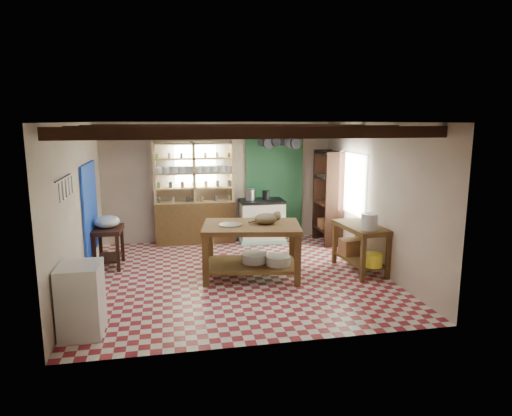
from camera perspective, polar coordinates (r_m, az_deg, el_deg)
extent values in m
cube|color=maroon|center=(7.95, -2.42, -8.50)|extent=(5.00, 5.00, 0.02)
cube|color=#444549|center=(7.50, -2.58, 10.67)|extent=(5.00, 5.00, 0.02)
cube|color=beige|center=(10.06, -4.67, 3.27)|extent=(5.00, 0.04, 2.60)
cube|color=beige|center=(5.21, 1.71, -3.86)|extent=(5.00, 0.04, 2.60)
cube|color=beige|center=(7.65, -21.33, 0.15)|extent=(0.04, 5.00, 2.60)
cube|color=beige|center=(8.36, 14.70, 1.39)|extent=(0.04, 5.00, 2.60)
cube|color=#321A11|center=(7.50, -2.57, 9.75)|extent=(5.00, 3.80, 0.15)
cube|color=blue|center=(8.56, -20.02, -0.06)|extent=(0.04, 1.40, 1.60)
cube|color=#205230|center=(10.26, 2.31, 3.16)|extent=(1.30, 0.04, 2.30)
cube|color=beige|center=(9.96, -7.57, 5.44)|extent=(0.90, 0.02, 0.80)
cube|color=beige|center=(9.24, 11.93, 3.01)|extent=(0.02, 1.30, 1.20)
cube|color=black|center=(6.40, -22.92, 2.43)|extent=(0.06, 0.90, 0.28)
cube|color=black|center=(9.77, 2.94, 8.24)|extent=(0.86, 0.12, 0.36)
cube|color=tan|center=(9.86, -7.70, 1.87)|extent=(1.70, 0.34, 2.20)
cube|color=#321A11|center=(9.96, 8.98, 1.34)|extent=(0.40, 0.86, 2.00)
cube|color=brown|center=(7.75, -0.57, -5.37)|extent=(1.77, 1.34, 0.91)
cube|color=white|center=(10.01, 0.70, -1.59)|extent=(0.96, 0.65, 0.93)
cube|color=#321A11|center=(8.71, -17.92, -4.70)|extent=(0.52, 0.74, 0.73)
cube|color=silver|center=(6.14, -21.00, -10.64)|extent=(0.51, 0.61, 0.90)
cube|color=brown|center=(8.27, 12.88, -4.90)|extent=(0.68, 1.21, 0.83)
ellipsoid|color=olive|center=(7.67, 1.29, -1.32)|extent=(0.41, 0.31, 0.19)
cylinder|color=#98979E|center=(7.59, -3.22, -2.09)|extent=(0.44, 0.44, 0.02)
cylinder|color=silver|center=(7.84, -0.20, -6.24)|extent=(0.51, 0.51, 0.15)
cylinder|color=silver|center=(7.72, 2.80, -6.57)|extent=(0.48, 0.48, 0.15)
cylinder|color=#98979E|center=(9.85, -0.72, 1.68)|extent=(0.21, 0.21, 0.24)
cylinder|color=black|center=(9.92, 1.27, 1.63)|extent=(0.16, 0.16, 0.20)
ellipsoid|color=silver|center=(8.60, -18.10, -1.63)|extent=(0.47, 0.47, 0.23)
cylinder|color=silver|center=(7.82, 13.97, -1.67)|extent=(0.30, 0.30, 0.27)
cube|color=#95633C|center=(8.54, 11.89, -4.74)|extent=(0.43, 0.36, 0.28)
cylinder|color=yellow|center=(7.92, 14.44, -6.31)|extent=(0.33, 0.33, 0.22)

